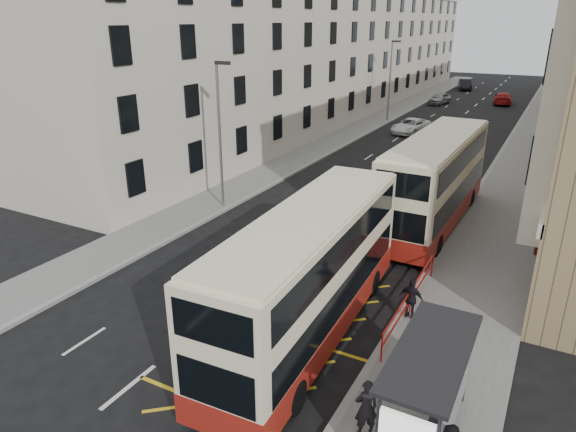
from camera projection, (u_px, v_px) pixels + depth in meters
The scene contains 19 objects.
ground at pixel (173, 351), 16.84m from camera, with size 200.00×200.00×0.00m, color black.
pavement_right at pixel (524, 165), 37.93m from camera, with size 4.00×120.00×0.15m, color slate.
pavement_left at pixel (332, 142), 44.77m from camera, with size 3.00×120.00×0.15m, color slate.
kerb_right at pixel (495, 161), 38.81m from camera, with size 0.25×120.00×0.15m, color gray.
kerb_left at pixel (348, 144), 44.11m from camera, with size 0.25×120.00×0.15m, color gray.
road_markings at pixel (455, 122), 53.81m from camera, with size 10.00×110.00×0.01m, color silver, non-canonical shape.
terrace_left at pixel (341, 53), 57.80m from camera, with size 9.18×79.00×13.25m.
bus_shelter at pixel (432, 385), 12.06m from camera, with size 1.65×4.25×2.70m.
guard_railing at pixel (411, 296), 18.50m from camera, with size 0.06×6.56×1.01m.
street_lamp_near at pixel (220, 128), 27.83m from camera, with size 0.93×0.18×8.00m.
street_lamp_far at pixel (391, 76), 52.48m from camera, with size 0.93×0.18×8.00m.
double_decker_front at pixel (310, 275), 16.91m from camera, with size 3.10×11.43×4.52m.
double_decker_rear at pixel (436, 181), 26.30m from camera, with size 2.95×11.90×4.72m.
pedestrian_near at pixel (366, 408), 12.99m from camera, with size 0.61×0.40×1.67m, color black.
pedestrian_far at pixel (412, 299), 18.16m from camera, with size 0.91×0.38×1.54m, color black.
white_van at pixel (411, 126), 48.48m from camera, with size 2.25×4.87×1.35m, color white.
car_silver at pixel (439, 98), 64.82m from camera, with size 1.72×4.28×1.46m, color #94959B.
car_dark at pixel (465, 85), 77.86m from camera, with size 1.65×4.75×1.56m, color black.
car_red at pixel (503, 98), 64.75m from camera, with size 2.08×5.12×1.48m, color #AF1310.
Camera 1 is at (10.01, -10.64, 10.21)m, focal length 32.00 mm.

